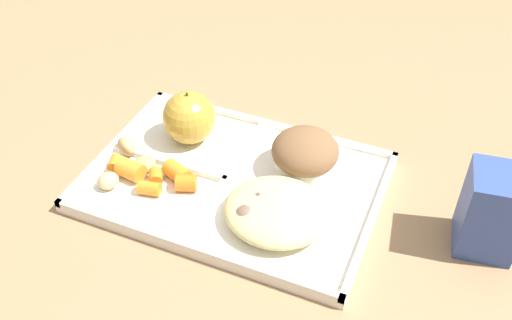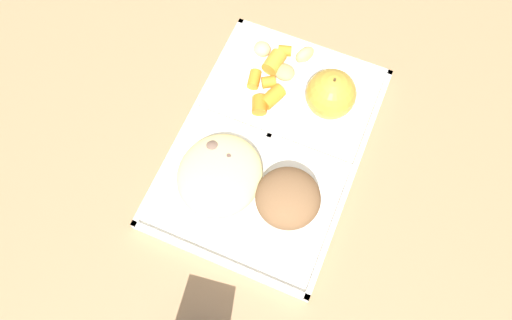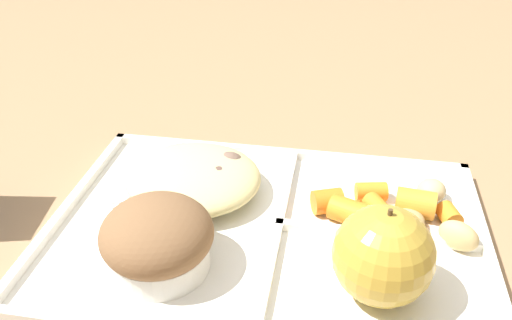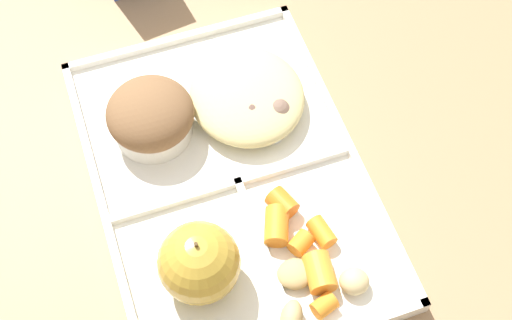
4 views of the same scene
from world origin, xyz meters
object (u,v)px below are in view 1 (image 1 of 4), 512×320
green_apple (189,118)px  bran_muffin (305,154)px  lunch_tray (234,183)px  plastic_fork (295,219)px  milk_carton (491,212)px

green_apple → bran_muffin: 0.18m
lunch_tray → plastic_fork: size_ratio=2.84×
green_apple → bran_muffin: green_apple is taller
bran_muffin → milk_carton: milk_carton is taller
green_apple → bran_muffin: size_ratio=0.89×
lunch_tray → bran_muffin: size_ratio=4.24×
green_apple → plastic_fork: bearing=-25.5°
bran_muffin → milk_carton: size_ratio=0.81×
bran_muffin → milk_carton: 0.25m
lunch_tray → plastic_fork: lunch_tray is taller
plastic_fork → milk_carton: (0.23, 0.06, 0.04)m
green_apple → plastic_fork: size_ratio=0.59×
lunch_tray → green_apple: 0.12m
bran_muffin → plastic_fork: size_ratio=0.67×
milk_carton → green_apple: bearing=167.8°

